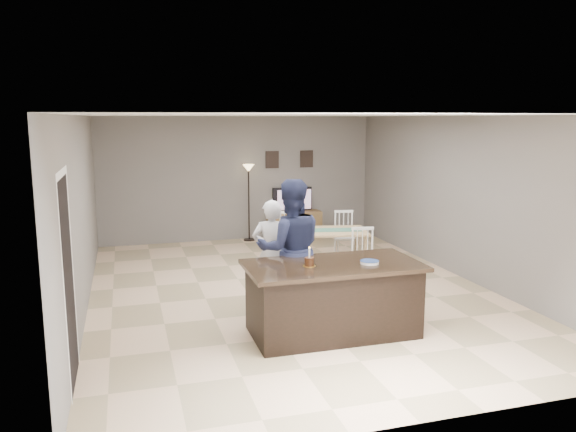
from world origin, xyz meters
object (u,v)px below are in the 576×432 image
object	(u,v)px
plate_stack	(369,262)
dining_table	(323,237)
man	(290,249)
television	(293,199)
woman	(272,253)
kitchen_island	(333,298)
tv_console	(294,225)
floor_lamp	(249,182)
birthday_cake	(309,262)

from	to	relation	value
plate_stack	dining_table	size ratio (longest dim) A/B	0.12
man	dining_table	xyz separation A→B (m)	(1.22, 2.10, -0.35)
television	woman	size ratio (longest dim) A/B	0.60
kitchen_island	tv_console	distance (m)	5.70
television	plate_stack	distance (m)	5.82
tv_console	woman	bearing A→B (deg)	-110.99
plate_stack	floor_lamp	size ratio (longest dim) A/B	0.14
kitchen_island	dining_table	distance (m)	2.97
kitchen_island	tv_console	world-z (taller)	kitchen_island
woman	kitchen_island	bearing A→B (deg)	129.07
woman	man	world-z (taller)	man
man	floor_lamp	distance (m)	4.89
kitchen_island	floor_lamp	bearing A→B (deg)	88.25
man	plate_stack	distance (m)	1.15
floor_lamp	dining_table	bearing A→B (deg)	-75.38
woman	plate_stack	world-z (taller)	woman
television	dining_table	world-z (taller)	television
kitchen_island	dining_table	xyz separation A→B (m)	(0.89, 2.83, 0.14)
television	tv_console	bearing A→B (deg)	90.00
tv_console	man	world-z (taller)	man
woman	birthday_cake	distance (m)	1.34
tv_console	man	bearing A→B (deg)	-107.55
tv_console	birthday_cake	xyz separation A→B (m)	(-1.52, -5.60, 0.66)
birthday_cake	plate_stack	distance (m)	0.75
birthday_cake	dining_table	bearing A→B (deg)	67.13
tv_console	birthday_cake	distance (m)	5.84
tv_console	television	bearing A→B (deg)	90.00
man	birthday_cake	xyz separation A→B (m)	(0.01, -0.77, 0.02)
birthday_cake	man	bearing A→B (deg)	90.63
television	floor_lamp	xyz separation A→B (m)	(-1.03, -0.05, 0.43)
woman	man	size ratio (longest dim) A/B	0.82
woman	dining_table	bearing A→B (deg)	-110.71
dining_table	kitchen_island	bearing A→B (deg)	-95.87
birthday_cake	plate_stack	world-z (taller)	birthday_cake
woman	man	bearing A→B (deg)	121.97
television	woman	distance (m)	4.66
television	man	bearing A→B (deg)	72.69
kitchen_island	television	distance (m)	5.78
tv_console	floor_lamp	distance (m)	1.43
plate_stack	television	bearing A→B (deg)	82.36
plate_stack	floor_lamp	bearing A→B (deg)	92.56
man	woman	bearing A→B (deg)	-70.29
television	kitchen_island	bearing A→B (deg)	77.99
man	floor_lamp	size ratio (longest dim) A/B	1.12
tv_console	television	world-z (taller)	television
kitchen_island	birthday_cake	bearing A→B (deg)	-174.35
woman	plate_stack	xyz separation A→B (m)	(0.87, -1.42, 0.15)
dining_table	floor_lamp	distance (m)	2.93
dining_table	floor_lamp	size ratio (longest dim) A/B	1.18
woman	birthday_cake	world-z (taller)	woman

